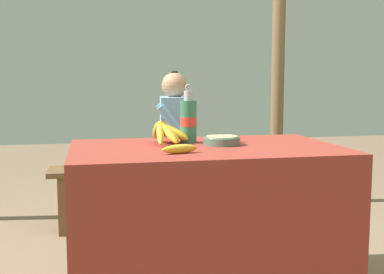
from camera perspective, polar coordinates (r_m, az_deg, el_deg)
market_counter at (r=2.35m, az=1.62°, el=-10.05°), size 1.26×0.78×0.74m
banana_bunch_ripe at (r=2.36m, az=-2.99°, el=0.66°), size 0.18×0.28×0.13m
serving_bowl at (r=2.33m, az=3.55°, el=-0.34°), size 0.18×0.18×0.04m
water_bottle at (r=2.39m, az=-0.43°, el=2.01°), size 0.08×0.08×0.29m
loose_banana_front at (r=2.05m, az=-1.46°, el=-1.41°), size 0.17×0.08×0.04m
wooden_bench at (r=3.49m, az=-5.90°, el=-4.74°), size 1.31×0.32×0.44m
seated_vendor at (r=3.44m, az=-2.84°, el=-0.02°), size 0.43×0.41×1.12m
banana_bunch_green at (r=3.45m, az=-11.41°, el=-2.62°), size 0.16×0.25×0.13m
support_post_far at (r=4.12m, az=10.21°, el=10.67°), size 0.11×0.11×2.68m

